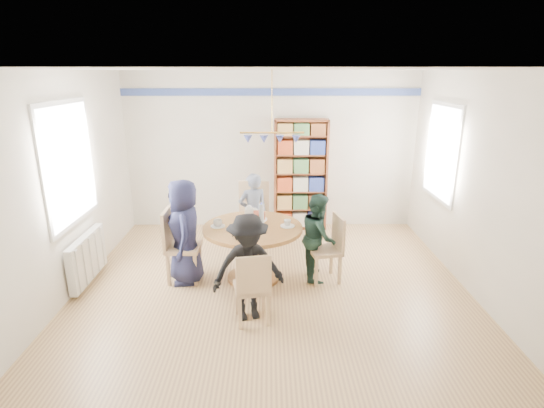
{
  "coord_description": "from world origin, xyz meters",
  "views": [
    {
      "loc": [
        -0.04,
        -4.79,
        2.68
      ],
      "look_at": [
        0.0,
        0.4,
        1.05
      ],
      "focal_mm": 28.0,
      "sensor_mm": 36.0,
      "label": 1
    }
  ],
  "objects_px": {
    "chair_left": "(177,242)",
    "bookshelf": "(300,176)",
    "chair_near": "(253,285)",
    "person_left": "(185,232)",
    "person_near": "(248,268)",
    "person_far": "(253,213)",
    "person_right": "(318,237)",
    "radiator": "(87,258)",
    "dining_table": "(253,240)",
    "chair_right": "(330,245)",
    "chair_far": "(253,213)"
  },
  "relations": [
    {
      "from": "chair_left",
      "to": "bookshelf",
      "type": "bearing_deg",
      "value": 48.31
    },
    {
      "from": "chair_near",
      "to": "person_left",
      "type": "relative_size",
      "value": 0.61
    },
    {
      "from": "person_near",
      "to": "bookshelf",
      "type": "xyz_separation_m",
      "value": [
        0.78,
        2.9,
        0.33
      ]
    },
    {
      "from": "person_far",
      "to": "bookshelf",
      "type": "xyz_separation_m",
      "value": [
        0.79,
        1.01,
        0.33
      ]
    },
    {
      "from": "person_right",
      "to": "bookshelf",
      "type": "distance_m",
      "value": 1.95
    },
    {
      "from": "radiator",
      "to": "person_left",
      "type": "distance_m",
      "value": 1.33
    },
    {
      "from": "person_near",
      "to": "person_far",
      "type": "bearing_deg",
      "value": 75.37
    },
    {
      "from": "person_left",
      "to": "chair_near",
      "type": "bearing_deg",
      "value": 30.46
    },
    {
      "from": "person_right",
      "to": "chair_near",
      "type": "bearing_deg",
      "value": 144.82
    },
    {
      "from": "chair_left",
      "to": "chair_near",
      "type": "height_order",
      "value": "chair_left"
    },
    {
      "from": "dining_table",
      "to": "person_left",
      "type": "height_order",
      "value": "person_left"
    },
    {
      "from": "chair_left",
      "to": "chair_right",
      "type": "height_order",
      "value": "chair_left"
    },
    {
      "from": "radiator",
      "to": "chair_right",
      "type": "relative_size",
      "value": 1.11
    },
    {
      "from": "person_right",
      "to": "person_far",
      "type": "relative_size",
      "value": 0.95
    },
    {
      "from": "radiator",
      "to": "chair_near",
      "type": "bearing_deg",
      "value": -24.15
    },
    {
      "from": "bookshelf",
      "to": "dining_table",
      "type": "bearing_deg",
      "value": -111.24
    },
    {
      "from": "person_far",
      "to": "person_near",
      "type": "relative_size",
      "value": 1.0
    },
    {
      "from": "radiator",
      "to": "chair_left",
      "type": "distance_m",
      "value": 1.18
    },
    {
      "from": "person_far",
      "to": "radiator",
      "type": "bearing_deg",
      "value": 5.32
    },
    {
      "from": "dining_table",
      "to": "chair_far",
      "type": "relative_size",
      "value": 1.22
    },
    {
      "from": "chair_far",
      "to": "person_near",
      "type": "xyz_separation_m",
      "value": [
        0.01,
        -1.98,
        0.03
      ]
    },
    {
      "from": "person_near",
      "to": "person_right",
      "type": "bearing_deg",
      "value": 33.18
    },
    {
      "from": "chair_right",
      "to": "bookshelf",
      "type": "xyz_separation_m",
      "value": [
        -0.26,
        1.99,
        0.45
      ]
    },
    {
      "from": "chair_far",
      "to": "person_left",
      "type": "bearing_deg",
      "value": -128.11
    },
    {
      "from": "person_near",
      "to": "chair_near",
      "type": "bearing_deg",
      "value": -82.8
    },
    {
      "from": "bookshelf",
      "to": "person_right",
      "type": "bearing_deg",
      "value": -86.74
    },
    {
      "from": "chair_far",
      "to": "bookshelf",
      "type": "distance_m",
      "value": 1.27
    },
    {
      "from": "radiator",
      "to": "dining_table",
      "type": "bearing_deg",
      "value": 2.24
    },
    {
      "from": "radiator",
      "to": "person_left",
      "type": "xyz_separation_m",
      "value": [
        1.28,
        0.04,
        0.35
      ]
    },
    {
      "from": "radiator",
      "to": "bookshelf",
      "type": "relative_size",
      "value": 0.52
    },
    {
      "from": "dining_table",
      "to": "bookshelf",
      "type": "height_order",
      "value": "bookshelf"
    },
    {
      "from": "dining_table",
      "to": "person_left",
      "type": "bearing_deg",
      "value": -176.8
    },
    {
      "from": "chair_left",
      "to": "person_far",
      "type": "height_order",
      "value": "person_far"
    },
    {
      "from": "bookshelf",
      "to": "chair_near",
      "type": "bearing_deg",
      "value": -103.5
    },
    {
      "from": "chair_left",
      "to": "chair_far",
      "type": "relative_size",
      "value": 0.92
    },
    {
      "from": "radiator",
      "to": "person_near",
      "type": "distance_m",
      "value": 2.33
    },
    {
      "from": "radiator",
      "to": "person_near",
      "type": "bearing_deg",
      "value": -21.87
    },
    {
      "from": "chair_far",
      "to": "radiator",
      "type": "bearing_deg",
      "value": -152.35
    },
    {
      "from": "dining_table",
      "to": "bookshelf",
      "type": "bearing_deg",
      "value": 68.76
    },
    {
      "from": "radiator",
      "to": "dining_table",
      "type": "height_order",
      "value": "dining_table"
    },
    {
      "from": "chair_left",
      "to": "person_left",
      "type": "bearing_deg",
      "value": -15.13
    },
    {
      "from": "chair_far",
      "to": "person_near",
      "type": "relative_size",
      "value": 0.86
    },
    {
      "from": "person_far",
      "to": "dining_table",
      "type": "bearing_deg",
      "value": 71.41
    },
    {
      "from": "chair_right",
      "to": "person_right",
      "type": "xyz_separation_m",
      "value": [
        -0.15,
        0.08,
        0.09
      ]
    },
    {
      "from": "radiator",
      "to": "chair_far",
      "type": "relative_size",
      "value": 0.94
    },
    {
      "from": "chair_left",
      "to": "person_left",
      "type": "distance_m",
      "value": 0.2
    },
    {
      "from": "person_far",
      "to": "bookshelf",
      "type": "distance_m",
      "value": 1.32
    },
    {
      "from": "radiator",
      "to": "bookshelf",
      "type": "xyz_separation_m",
      "value": [
        2.92,
        2.04,
        0.6
      ]
    },
    {
      "from": "radiator",
      "to": "person_right",
      "type": "distance_m",
      "value": 3.05
    },
    {
      "from": "chair_near",
      "to": "person_left",
      "type": "bearing_deg",
      "value": 131.83
    }
  ]
}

